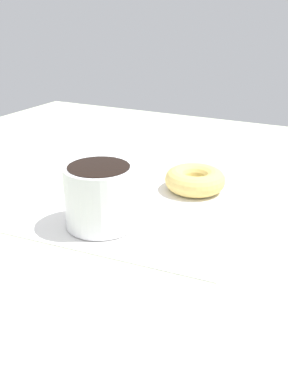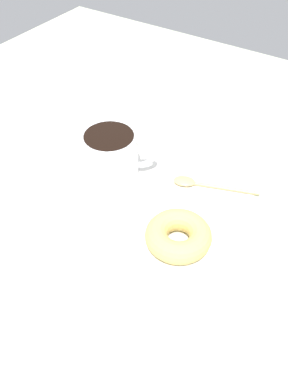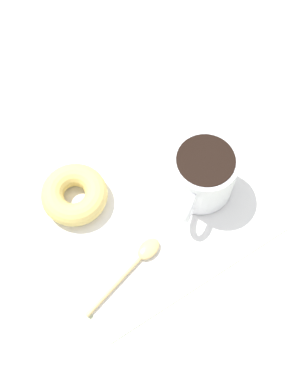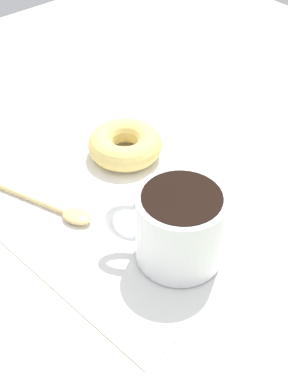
{
  "view_description": "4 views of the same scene",
  "coord_description": "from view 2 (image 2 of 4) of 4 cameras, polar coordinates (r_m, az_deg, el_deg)",
  "views": [
    {
      "loc": [
        47.83,
        25.85,
        26.55
      ],
      "look_at": [
        -2.73,
        0.21,
        2.3
      ],
      "focal_mm": 40.0,
      "sensor_mm": 36.0,
      "label": 1
    },
    {
      "loc": [
        -29.1,
        40.57,
        47.63
      ],
      "look_at": [
        -2.73,
        0.21,
        2.3
      ],
      "focal_mm": 40.0,
      "sensor_mm": 36.0,
      "label": 2
    },
    {
      "loc": [
        -17.66,
        -27.05,
        70.85
      ],
      "look_at": [
        -2.73,
        0.21,
        2.3
      ],
      "focal_mm": 50.0,
      "sensor_mm": 36.0,
      "label": 3
    },
    {
      "loc": [
        31.16,
        -29.84,
        42.61
      ],
      "look_at": [
        -2.73,
        0.21,
        2.3
      ],
      "focal_mm": 50.0,
      "sensor_mm": 36.0,
      "label": 4
    }
  ],
  "objects": [
    {
      "name": "spoon",
      "position": [
        0.71,
        7.05,
        1.16
      ],
      "size": [
        13.7,
        6.13,
        0.9
      ],
      "color": "#D8B772",
      "rests_on": "napkin"
    },
    {
      "name": "ground_plane",
      "position": [
        0.7,
        -1.79,
        -1.04
      ],
      "size": [
        120.0,
        120.0,
        2.0
      ],
      "primitive_type": "cube",
      "color": "beige"
    },
    {
      "name": "napkin",
      "position": [
        0.68,
        0.0,
        -1.33
      ],
      "size": [
        31.41,
        31.41,
        0.3
      ],
      "primitive_type": "cube",
      "rotation": [
        0.0,
        0.0,
        0.07
      ],
      "color": "white",
      "rests_on": "ground_plane"
    },
    {
      "name": "donut",
      "position": [
        0.61,
        4.6,
        -5.83
      ],
      "size": [
        9.49,
        9.49,
        3.24
      ],
      "primitive_type": "torus",
      "color": "#E5C66B",
      "rests_on": "napkin"
    },
    {
      "name": "coffee_cup",
      "position": [
        0.7,
        -4.4,
        4.92
      ],
      "size": [
        10.77,
        9.88,
        8.15
      ],
      "color": "white",
      "rests_on": "napkin"
    }
  ]
}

